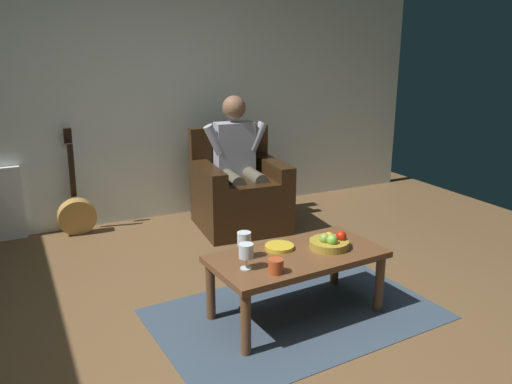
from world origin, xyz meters
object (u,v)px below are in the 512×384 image
(armchair, at_px, (239,194))
(coffee_table, at_px, (297,262))
(guitar, at_px, (77,212))
(wine_glass_near, at_px, (246,252))
(decorative_dish, at_px, (279,247))
(wine_glass_far, at_px, (244,241))
(person_seated, at_px, (239,158))
(candle_jar, at_px, (276,266))
(fruit_bowl, at_px, (330,242))

(armchair, xyz_separation_m, coffee_table, (0.37, 1.71, 0.04))
(coffee_table, distance_m, guitar, 2.41)
(wine_glass_near, bearing_deg, decorative_dish, -150.10)
(wine_glass_far, bearing_deg, armchair, -113.34)
(person_seated, height_order, candle_jar, person_seated)
(wine_glass_near, relative_size, candle_jar, 1.73)
(decorative_dish, bearing_deg, person_seated, -105.28)
(guitar, distance_m, fruit_bowl, 2.54)
(armchair, relative_size, wine_glass_far, 5.52)
(person_seated, bearing_deg, fruit_bowl, 90.21)
(armchair, height_order, fruit_bowl, armchair)
(coffee_table, height_order, wine_glass_far, wine_glass_far)
(wine_glass_near, bearing_deg, coffee_table, -170.54)
(candle_jar, bearing_deg, coffee_table, -143.24)
(guitar, bearing_deg, person_seated, 162.39)
(armchair, distance_m, candle_jar, 2.01)
(coffee_table, bearing_deg, guitar, -63.96)
(wine_glass_near, relative_size, fruit_bowl, 0.61)
(armchair, bearing_deg, fruit_bowl, 90.21)
(wine_glass_near, bearing_deg, wine_glass_far, -110.97)
(candle_jar, bearing_deg, armchair, -108.30)
(person_seated, distance_m, wine_glass_near, 1.93)
(coffee_table, xyz_separation_m, wine_glass_near, (0.38, 0.06, 0.16))
(guitar, bearing_deg, coffee_table, 116.04)
(wine_glass_far, height_order, candle_jar, wine_glass_far)
(coffee_table, relative_size, candle_jar, 12.60)
(guitar, height_order, candle_jar, guitar)
(wine_glass_far, height_order, fruit_bowl, wine_glass_far)
(guitar, height_order, decorative_dish, guitar)
(armchair, height_order, wine_glass_far, armchair)
(coffee_table, relative_size, guitar, 1.16)
(armchair, bearing_deg, coffee_table, 82.39)
(wine_glass_far, xyz_separation_m, fruit_bowl, (-0.56, 0.10, -0.08))
(person_seated, bearing_deg, decorative_dish, 79.43)
(person_seated, distance_m, guitar, 1.57)
(coffee_table, relative_size, decorative_dish, 6.02)
(guitar, xyz_separation_m, wine_glass_near, (-0.67, 2.23, 0.32))
(coffee_table, distance_m, wine_glass_far, 0.38)
(fruit_bowl, xyz_separation_m, candle_jar, (0.49, 0.18, 0.00))
(coffee_table, height_order, candle_jar, candle_jar)
(coffee_table, height_order, fruit_bowl, fruit_bowl)
(fruit_bowl, bearing_deg, armchair, -94.50)
(armchair, relative_size, candle_jar, 10.28)
(coffee_table, distance_m, fruit_bowl, 0.26)
(fruit_bowl, height_order, decorative_dish, fruit_bowl)
(person_seated, xyz_separation_m, wine_glass_near, (0.76, 1.77, -0.13))
(candle_jar, bearing_deg, decorative_dish, -121.88)
(person_seated, bearing_deg, candle_jar, 76.41)
(coffee_table, distance_m, wine_glass_near, 0.42)
(armchair, distance_m, decorative_dish, 1.65)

